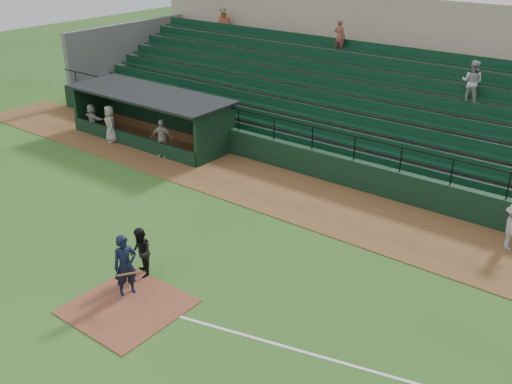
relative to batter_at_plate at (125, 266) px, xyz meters
The scene contains 11 objects.
ground 1.21m from the batter_at_plate, 46.91° to the left, with size 90.00×90.00×0.00m, color #2E5B1D.
warning_track 8.60m from the batter_at_plate, 86.63° to the left, with size 40.00×4.00×0.03m, color brown.
home_plate_dirt 1.17m from the batter_at_plate, 42.54° to the right, with size 3.00×3.00×0.03m, color brown.
stadium_structure 17.06m from the batter_at_plate, 88.31° to the left, with size 38.00×13.08×6.40m.
dugout 13.70m from the batter_at_plate, 132.48° to the left, with size 8.90×3.20×2.42m.
batter_at_plate is the anchor object (origin of this frame).
umpire 1.01m from the batter_at_plate, 112.98° to the left, with size 0.79×0.61×1.62m, color black.
runner 12.49m from the batter_at_plate, 49.38° to the left, with size 1.04×0.60×1.61m, color #9D9893.
dugout_player_a 10.95m from the batter_at_plate, 130.46° to the left, with size 1.05×0.44×1.79m, color #9F9B95.
dugout_player_b 13.36m from the batter_at_plate, 142.14° to the left, with size 0.90×0.58×1.84m, color gray.
dugout_player_c 14.90m from the batter_at_plate, 145.49° to the left, with size 1.45×0.46×1.56m, color #ABA5A0.
Camera 1 is at (11.19, -9.56, 9.99)m, focal length 40.78 mm.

